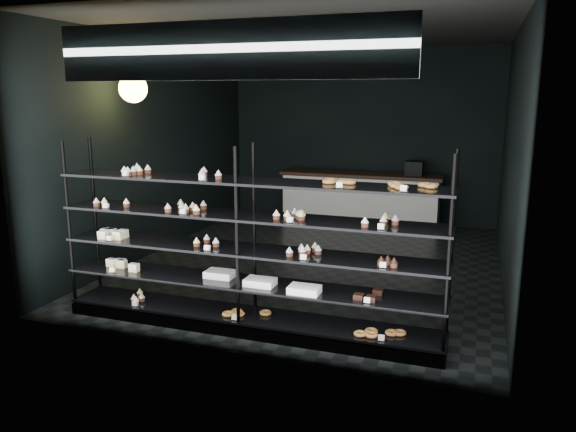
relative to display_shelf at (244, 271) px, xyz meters
The scene contains 5 objects.
room 2.64m from the display_shelf, 88.73° to the left, with size 5.01×6.01×3.20m.
display_shelf is the anchor object (origin of this frame).
signage 2.17m from the display_shelf, 83.49° to the right, with size 3.30×0.05×0.50m.
pendant_lamp 2.98m from the display_shelf, 148.81° to the left, with size 0.35×0.35×0.91m.
service_counter 4.96m from the display_shelf, 87.89° to the left, with size 2.90×0.65×1.23m.
Camera 1 is at (2.13, -7.45, 2.39)m, focal length 35.00 mm.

